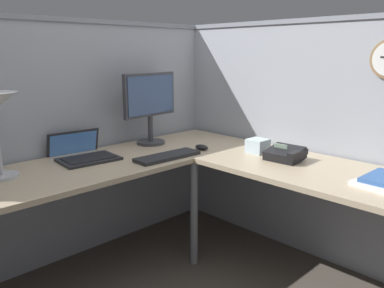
% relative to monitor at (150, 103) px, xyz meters
% --- Properties ---
extents(ground_plane, '(6.80, 6.80, 0.00)m').
position_rel_monitor_xyz_m(ground_plane, '(-0.20, -0.64, -1.02)').
color(ground_plane, '#4C443D').
extents(cubicle_wall_back, '(2.57, 0.12, 1.58)m').
position_rel_monitor_xyz_m(cubicle_wall_back, '(-0.56, 0.23, -0.23)').
color(cubicle_wall_back, '#999EA8').
rests_on(cubicle_wall_back, ground).
extents(cubicle_wall_right, '(0.12, 2.37, 1.58)m').
position_rel_monitor_xyz_m(cubicle_wall_right, '(0.67, -0.90, -0.23)').
color(cubicle_wall_right, '#999EA8').
rests_on(cubicle_wall_right, ground).
extents(desk, '(2.35, 2.15, 0.73)m').
position_rel_monitor_xyz_m(desk, '(-0.34, -0.69, -0.39)').
color(desk, tan).
rests_on(desk, ground).
extents(monitor, '(0.46, 0.20, 0.50)m').
position_rel_monitor_xyz_m(monitor, '(0.00, 0.00, 0.00)').
color(monitor, '#38383D').
rests_on(monitor, desk).
extents(laptop, '(0.37, 0.41, 0.22)m').
position_rel_monitor_xyz_m(laptop, '(-0.54, 0.01, -0.27)').
color(laptop, '#232326').
rests_on(laptop, desk).
extents(keyboard, '(0.44, 0.16, 0.02)m').
position_rel_monitor_xyz_m(keyboard, '(-0.17, -0.38, -0.28)').
color(keyboard, '#232326').
rests_on(keyboard, desk).
extents(computer_mouse, '(0.06, 0.10, 0.03)m').
position_rel_monitor_xyz_m(computer_mouse, '(0.13, -0.38, -0.28)').
color(computer_mouse, black).
rests_on(computer_mouse, desk).
extents(office_phone, '(0.20, 0.22, 0.11)m').
position_rel_monitor_xyz_m(office_phone, '(0.30, -0.92, -0.26)').
color(office_phone, black).
rests_on(office_phone, desk).
extents(tissue_box, '(0.12, 0.12, 0.09)m').
position_rel_monitor_xyz_m(tissue_box, '(0.34, -0.69, -0.25)').
color(tissue_box, silver).
rests_on(tissue_box, desk).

